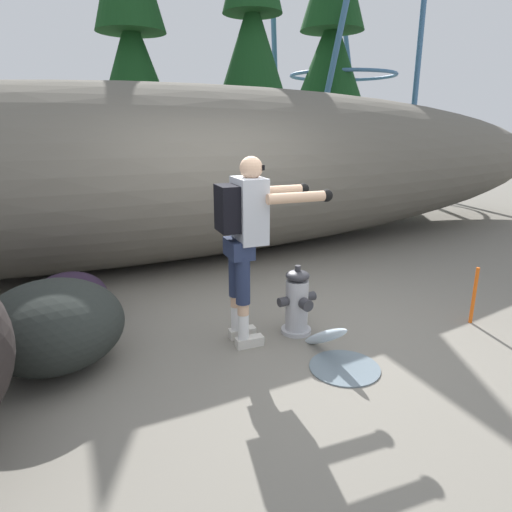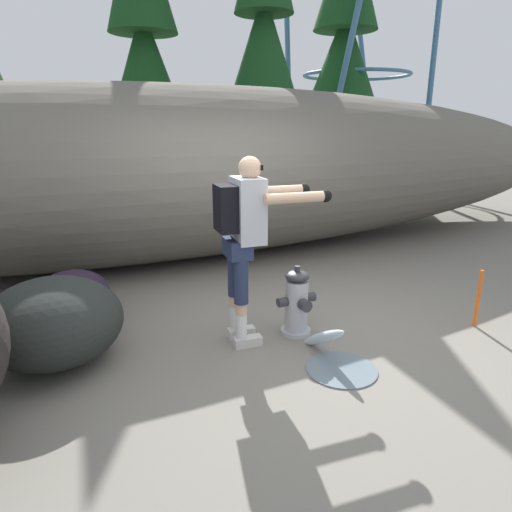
{
  "view_description": "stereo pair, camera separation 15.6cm",
  "coord_description": "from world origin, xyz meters",
  "px_view_note": "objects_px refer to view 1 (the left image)",
  "views": [
    {
      "loc": [
        -2.1,
        -3.42,
        1.99
      ],
      "look_at": [
        -0.19,
        0.3,
        0.75
      ],
      "focal_mm": 31.44,
      "sensor_mm": 36.0,
      "label": 1
    },
    {
      "loc": [
        -1.96,
        -3.49,
        1.99
      ],
      "look_at": [
        -0.19,
        0.3,
        0.75
      ],
      "focal_mm": 31.44,
      "sensor_mm": 36.0,
      "label": 2
    }
  ],
  "objects_px": {
    "boulder_mid": "(53,325)",
    "survey_stake": "(474,296)",
    "fire_hydrant": "(297,303)",
    "utility_worker": "(248,228)",
    "boulder_small": "(69,299)"
  },
  "relations": [
    {
      "from": "survey_stake",
      "to": "boulder_small",
      "type": "bearing_deg",
      "value": 153.38
    },
    {
      "from": "fire_hydrant",
      "to": "utility_worker",
      "type": "xyz_separation_m",
      "value": [
        -0.5,
        0.06,
        0.78
      ]
    },
    {
      "from": "boulder_small",
      "to": "survey_stake",
      "type": "relative_size",
      "value": 1.27
    },
    {
      "from": "fire_hydrant",
      "to": "boulder_mid",
      "type": "bearing_deg",
      "value": 168.95
    },
    {
      "from": "fire_hydrant",
      "to": "boulder_small",
      "type": "relative_size",
      "value": 0.91
    },
    {
      "from": "boulder_mid",
      "to": "survey_stake",
      "type": "xyz_separation_m",
      "value": [
        3.88,
        -1.05,
        -0.07
      ]
    },
    {
      "from": "boulder_mid",
      "to": "survey_stake",
      "type": "bearing_deg",
      "value": -15.18
    },
    {
      "from": "fire_hydrant",
      "to": "survey_stake",
      "type": "height_order",
      "value": "fire_hydrant"
    },
    {
      "from": "survey_stake",
      "to": "utility_worker",
      "type": "bearing_deg",
      "value": 162.86
    },
    {
      "from": "boulder_mid",
      "to": "fire_hydrant",
      "type": "bearing_deg",
      "value": -11.05
    },
    {
      "from": "fire_hydrant",
      "to": "utility_worker",
      "type": "height_order",
      "value": "utility_worker"
    },
    {
      "from": "boulder_small",
      "to": "survey_stake",
      "type": "distance_m",
      "value": 4.13
    },
    {
      "from": "fire_hydrant",
      "to": "boulder_small",
      "type": "bearing_deg",
      "value": 148.15
    },
    {
      "from": "utility_worker",
      "to": "boulder_small",
      "type": "relative_size",
      "value": 2.26
    },
    {
      "from": "fire_hydrant",
      "to": "survey_stake",
      "type": "bearing_deg",
      "value": -20.07
    }
  ]
}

